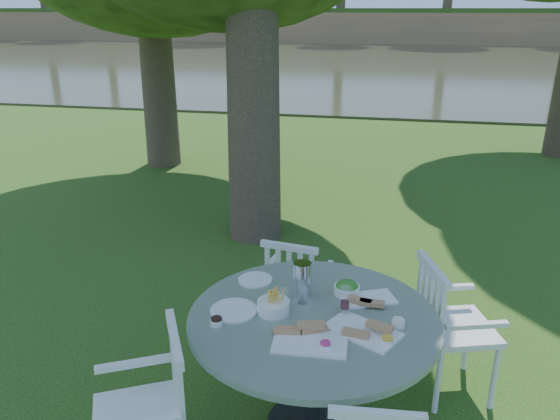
% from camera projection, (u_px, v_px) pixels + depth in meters
% --- Properties ---
extents(ground, '(140.00, 140.00, 0.00)m').
position_uv_depth(ground, '(275.00, 306.00, 4.92)').
color(ground, '#18390B').
rests_on(ground, ground).
extents(table, '(1.48, 1.48, 0.82)m').
position_uv_depth(table, '(313.00, 337.00, 3.26)').
color(table, black).
rests_on(table, ground).
extents(chair_ne, '(0.59, 0.61, 0.97)m').
position_uv_depth(chair_ne, '(445.00, 319.00, 3.64)').
color(chair_ne, white).
rests_on(chair_ne, ground).
extents(chair_nw, '(0.50, 0.48, 0.88)m').
position_uv_depth(chair_nw, '(293.00, 282.00, 4.24)').
color(chair_nw, white).
rests_on(chair_nw, ground).
extents(chair_sw, '(0.65, 0.66, 0.99)m').
position_uv_depth(chair_sw, '(156.00, 405.00, 2.84)').
color(chair_sw, white).
rests_on(chair_sw, ground).
extents(tableware, '(1.14, 0.89, 0.23)m').
position_uv_depth(tableware, '(308.00, 303.00, 3.26)').
color(tableware, white).
rests_on(tableware, table).
extents(river, '(100.00, 28.00, 0.12)m').
position_uv_depth(river, '(379.00, 64.00, 26.01)').
color(river, '#2F331E').
rests_on(river, ground).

